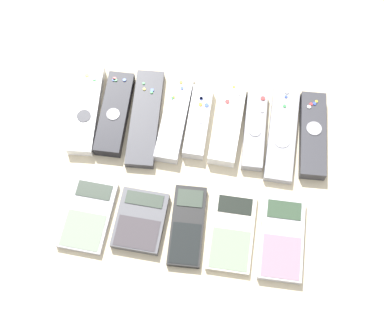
{
  "coord_description": "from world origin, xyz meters",
  "views": [
    {
      "loc": [
        0.05,
        -0.38,
        0.97
      ],
      "look_at": [
        0.0,
        0.03,
        0.01
      ],
      "focal_mm": 50.0,
      "sensor_mm": 36.0,
      "label": 1
    }
  ],
  "objects_px": {
    "remote_4": "(200,122)",
    "remote_0": "(86,109)",
    "calculator_2": "(187,226)",
    "remote_7": "(282,132)",
    "calculator_1": "(140,221)",
    "remote_1": "(115,113)",
    "remote_3": "(175,117)",
    "calculator_4": "(282,239)",
    "remote_8": "(313,135)",
    "calculator_0": "(88,215)",
    "remote_2": "(145,118)",
    "remote_6": "(255,130)",
    "remote_5": "(228,123)",
    "calculator_3": "(232,232)"
  },
  "relations": [
    {
      "from": "remote_7",
      "to": "calculator_2",
      "type": "distance_m",
      "value": 0.27
    },
    {
      "from": "remote_1",
      "to": "calculator_4",
      "type": "relative_size",
      "value": 1.16
    },
    {
      "from": "remote_1",
      "to": "remote_7",
      "type": "distance_m",
      "value": 0.34
    },
    {
      "from": "calculator_0",
      "to": "calculator_2",
      "type": "distance_m",
      "value": 0.19
    },
    {
      "from": "calculator_4",
      "to": "calculator_1",
      "type": "bearing_deg",
      "value": 179.97
    },
    {
      "from": "remote_1",
      "to": "remote_8",
      "type": "height_order",
      "value": "same"
    },
    {
      "from": "remote_3",
      "to": "calculator_0",
      "type": "height_order",
      "value": "remote_3"
    },
    {
      "from": "calculator_0",
      "to": "remote_2",
      "type": "bearing_deg",
      "value": 74.69
    },
    {
      "from": "remote_0",
      "to": "remote_1",
      "type": "distance_m",
      "value": 0.06
    },
    {
      "from": "remote_1",
      "to": "calculator_2",
      "type": "xyz_separation_m",
      "value": [
        0.18,
        -0.22,
        -0.0
      ]
    },
    {
      "from": "remote_4",
      "to": "remote_6",
      "type": "bearing_deg",
      "value": -0.25
    },
    {
      "from": "remote_3",
      "to": "calculator_1",
      "type": "relative_size",
      "value": 1.63
    },
    {
      "from": "remote_6",
      "to": "remote_7",
      "type": "height_order",
      "value": "remote_6"
    },
    {
      "from": "remote_7",
      "to": "remote_3",
      "type": "bearing_deg",
      "value": -179.55
    },
    {
      "from": "remote_5",
      "to": "calculator_0",
      "type": "bearing_deg",
      "value": -133.81
    },
    {
      "from": "remote_2",
      "to": "remote_4",
      "type": "distance_m",
      "value": 0.11
    },
    {
      "from": "remote_3",
      "to": "remote_7",
      "type": "relative_size",
      "value": 0.92
    },
    {
      "from": "remote_6",
      "to": "remote_8",
      "type": "relative_size",
      "value": 0.93
    },
    {
      "from": "calculator_1",
      "to": "calculator_4",
      "type": "xyz_separation_m",
      "value": [
        0.27,
        0.0,
        -0.0
      ]
    },
    {
      "from": "remote_3",
      "to": "remote_8",
      "type": "distance_m",
      "value": 0.28
    },
    {
      "from": "calculator_0",
      "to": "remote_8",
      "type": "bearing_deg",
      "value": 31.55
    },
    {
      "from": "calculator_0",
      "to": "calculator_2",
      "type": "height_order",
      "value": "calculator_2"
    },
    {
      "from": "remote_3",
      "to": "calculator_0",
      "type": "relative_size",
      "value": 1.36
    },
    {
      "from": "calculator_1",
      "to": "calculator_2",
      "type": "xyz_separation_m",
      "value": [
        0.09,
        0.0,
        -0.0
      ]
    },
    {
      "from": "remote_2",
      "to": "remote_5",
      "type": "distance_m",
      "value": 0.17
    },
    {
      "from": "remote_3",
      "to": "remote_6",
      "type": "bearing_deg",
      "value": 0.32
    },
    {
      "from": "remote_1",
      "to": "calculator_3",
      "type": "xyz_separation_m",
      "value": [
        0.26,
        -0.22,
        -0.01
      ]
    },
    {
      "from": "calculator_1",
      "to": "calculator_0",
      "type": "bearing_deg",
      "value": -176.79
    },
    {
      "from": "calculator_0",
      "to": "calculator_1",
      "type": "distance_m",
      "value": 0.1
    },
    {
      "from": "calculator_0",
      "to": "calculator_3",
      "type": "distance_m",
      "value": 0.27
    },
    {
      "from": "remote_4",
      "to": "calculator_4",
      "type": "distance_m",
      "value": 0.29
    },
    {
      "from": "remote_5",
      "to": "remote_4",
      "type": "bearing_deg",
      "value": -171.83
    },
    {
      "from": "remote_4",
      "to": "remote_0",
      "type": "bearing_deg",
      "value": -178.7
    },
    {
      "from": "remote_6",
      "to": "remote_8",
      "type": "distance_m",
      "value": 0.12
    },
    {
      "from": "remote_0",
      "to": "remote_6",
      "type": "xyz_separation_m",
      "value": [
        0.35,
        -0.0,
        -0.0
      ]
    },
    {
      "from": "remote_3",
      "to": "remote_8",
      "type": "height_order",
      "value": "same"
    },
    {
      "from": "remote_3",
      "to": "calculator_4",
      "type": "xyz_separation_m",
      "value": [
        0.23,
        -0.22,
        -0.0
      ]
    },
    {
      "from": "remote_2",
      "to": "calculator_2",
      "type": "bearing_deg",
      "value": -64.47
    },
    {
      "from": "calculator_0",
      "to": "remote_3",
      "type": "bearing_deg",
      "value": 62.77
    },
    {
      "from": "calculator_1",
      "to": "calculator_4",
      "type": "bearing_deg",
      "value": 2.62
    },
    {
      "from": "calculator_0",
      "to": "calculator_4",
      "type": "xyz_separation_m",
      "value": [
        0.37,
        0.0,
        0.0
      ]
    },
    {
      "from": "calculator_0",
      "to": "calculator_1",
      "type": "height_order",
      "value": "calculator_1"
    },
    {
      "from": "remote_0",
      "to": "calculator_2",
      "type": "height_order",
      "value": "remote_0"
    },
    {
      "from": "remote_5",
      "to": "calculator_4",
      "type": "height_order",
      "value": "remote_5"
    },
    {
      "from": "remote_7",
      "to": "remote_5",
      "type": "bearing_deg",
      "value": 178.94
    },
    {
      "from": "remote_4",
      "to": "remote_7",
      "type": "distance_m",
      "value": 0.17
    },
    {
      "from": "remote_7",
      "to": "calculator_1",
      "type": "bearing_deg",
      "value": -137.32
    },
    {
      "from": "remote_1",
      "to": "remote_3",
      "type": "distance_m",
      "value": 0.12
    },
    {
      "from": "remote_3",
      "to": "remote_5",
      "type": "distance_m",
      "value": 0.11
    },
    {
      "from": "remote_0",
      "to": "calculator_2",
      "type": "distance_m",
      "value": 0.32
    }
  ]
}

